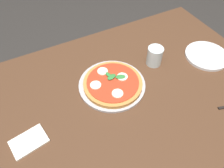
% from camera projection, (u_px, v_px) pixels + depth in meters
% --- Properties ---
extents(ground_plane, '(6.00, 6.00, 0.00)m').
position_uv_depth(ground_plane, '(126.00, 153.00, 1.55)').
color(ground_plane, '#2D2B28').
extents(dining_table, '(1.28, 0.90, 0.75)m').
position_uv_depth(dining_table, '(132.00, 101.00, 1.06)').
color(dining_table, '#4C301E').
rests_on(dining_table, ground_plane).
extents(serving_tray, '(0.30, 0.30, 0.01)m').
position_uv_depth(serving_tray, '(112.00, 85.00, 0.99)').
color(serving_tray, '#B2B2B7').
rests_on(serving_tray, dining_table).
extents(pizza, '(0.27, 0.27, 0.03)m').
position_uv_depth(pizza, '(113.00, 83.00, 0.97)').
color(pizza, '#C6843F').
rests_on(pizza, serving_tray).
extents(plate_white, '(0.22, 0.22, 0.01)m').
position_uv_depth(plate_white, '(207.00, 56.00, 1.11)').
color(plate_white, white).
rests_on(plate_white, dining_table).
extents(napkin, '(0.14, 0.11, 0.01)m').
position_uv_depth(napkin, '(29.00, 141.00, 0.81)').
color(napkin, white).
rests_on(napkin, dining_table).
extents(glass_cup, '(0.08, 0.08, 0.09)m').
position_uv_depth(glass_cup, '(155.00, 56.00, 1.05)').
color(glass_cup, silver).
rests_on(glass_cup, dining_table).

